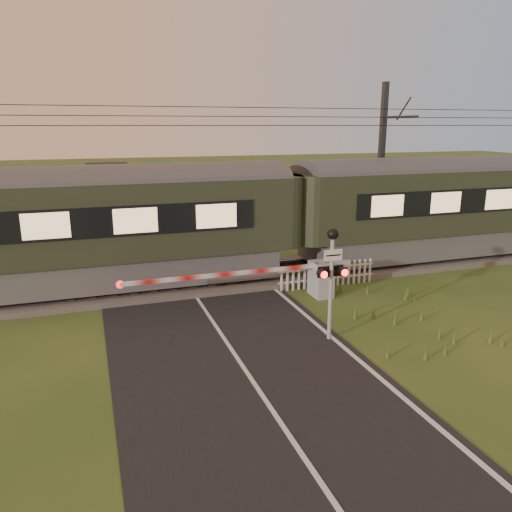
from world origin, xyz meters
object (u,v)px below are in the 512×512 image
object	(u,v)px
crossing_signal	(332,264)
catenary_mast	(382,166)
picket_fence	(327,275)
boom_gate	(310,278)
train	(290,215)

from	to	relation	value
crossing_signal	catenary_mast	bearing A→B (deg)	51.31
catenary_mast	picket_fence	bearing A→B (deg)	-138.04
boom_gate	catenary_mast	world-z (taller)	catenary_mast
picket_fence	boom_gate	bearing A→B (deg)	-141.58
boom_gate	picket_fence	bearing A→B (deg)	38.42
crossing_signal	train	bearing A→B (deg)	77.46
train	catenary_mast	size ratio (longest dim) A/B	5.83
crossing_signal	catenary_mast	distance (m)	10.61
boom_gate	crossing_signal	bearing A→B (deg)	-106.19
train	crossing_signal	size ratio (longest dim) A/B	14.12
catenary_mast	crossing_signal	bearing A→B (deg)	-128.69
picket_fence	catenary_mast	world-z (taller)	catenary_mast
train	crossing_signal	xyz separation A→B (m)	(-1.32, -5.94, -0.19)
boom_gate	picket_fence	world-z (taller)	boom_gate
train	catenary_mast	xyz separation A→B (m)	(5.22, 2.23, 1.52)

